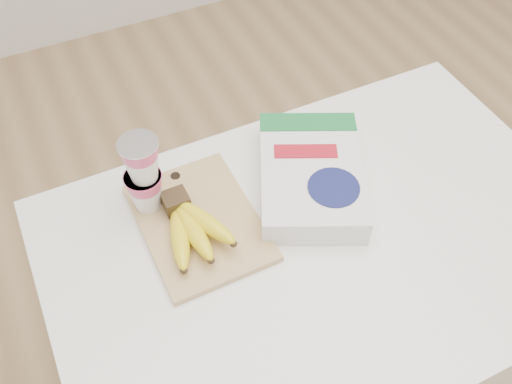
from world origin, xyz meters
TOP-DOWN VIEW (x-y plane):
  - table at (0.00, 0.00)m, footprint 1.04×0.69m
  - cutting_board at (-0.21, 0.13)m, footprint 0.22×0.30m
  - bananas at (-0.23, 0.11)m, footprint 0.13×0.18m
  - yogurt_stack at (-0.28, 0.21)m, footprint 0.08×0.08m
  - cereal_box at (0.04, 0.13)m, footprint 0.31×0.35m

SIDE VIEW (x-z plane):
  - table at x=0.00m, z-range 0.00..0.78m
  - cutting_board at x=-0.21m, z-range 0.78..0.80m
  - cereal_box at x=0.04m, z-range 0.78..0.85m
  - bananas at x=-0.23m, z-range 0.79..0.85m
  - yogurt_stack at x=-0.28m, z-range 0.80..0.98m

